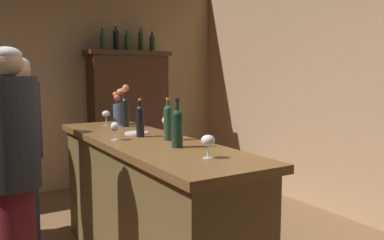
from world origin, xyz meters
The scene contains 21 objects.
wall_back centered at (0.00, 2.97, 1.46)m, with size 6.00×0.12×2.93m, color tan.
wall_right centered at (3.00, 0.00, 1.46)m, with size 0.12×5.94×2.93m, color tan.
bar_counter centered at (0.63, 0.29, 0.53)m, with size 0.64×2.34×1.04m.
display_cabinet centered at (1.49, 2.68, 0.95)m, with size 1.13×0.40×1.82m.
wine_bottle_pinot centered at (0.77, 1.00, 1.19)m, with size 0.06×0.06×0.33m.
wine_bottle_merlot centered at (0.75, 0.15, 1.18)m, with size 0.06×0.06×0.31m.
wine_bottle_riesling centered at (0.67, -0.13, 1.18)m, with size 0.07×0.07×0.32m.
wine_bottle_rose centered at (0.65, 0.40, 1.18)m, with size 0.06×0.06×0.29m.
wine_glass_front centered at (0.66, -0.50, 1.14)m, with size 0.08×0.08×0.13m.
wine_glass_mid centered at (0.43, 0.36, 1.14)m, with size 0.06×0.06×0.13m.
wine_glass_rear centered at (0.65, 1.17, 1.14)m, with size 0.07×0.07×0.14m.
wine_glass_spare centered at (0.85, 0.37, 1.15)m, with size 0.07×0.07×0.15m.
flower_arrangement centered at (0.79, 1.17, 1.18)m, with size 0.16×0.16×0.37m.
cheese_plate centered at (0.68, 0.56, 1.05)m, with size 0.19×0.19×0.01m, color white.
display_bottle_left centered at (1.15, 2.68, 1.95)m, with size 0.06×0.06×0.30m.
display_bottle_midleft centered at (1.33, 2.68, 1.98)m, with size 0.07×0.07×0.34m.
display_bottle_center centered at (1.48, 2.68, 1.95)m, with size 0.06×0.06×0.29m.
display_bottle_midright centered at (1.68, 2.68, 1.97)m, with size 0.07×0.07×0.33m.
display_bottle_right centered at (1.85, 2.68, 1.95)m, with size 0.07×0.07×0.29m.
patron_tall centered at (-0.28, 0.19, 0.93)m, with size 0.32×0.32×1.68m.
patron_by_cabinet centered at (-0.11, 1.05, 0.92)m, with size 0.33×0.33×1.65m.
Camera 1 is at (-0.56, -2.33, 1.52)m, focal length 36.85 mm.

